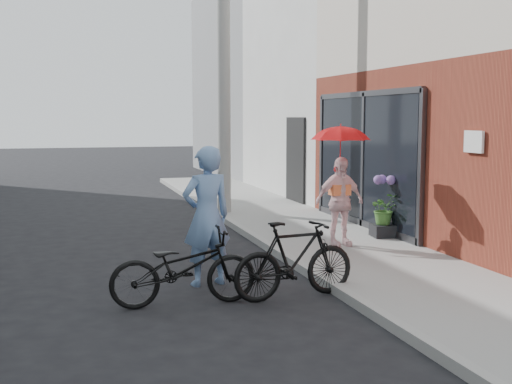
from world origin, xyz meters
name	(u,v)px	position (x,y,z in m)	size (l,w,h in m)	color
ground	(256,294)	(0.00, 0.00, 0.00)	(80.00, 80.00, 0.00)	black
sidewalk	(345,248)	(2.10, 2.00, 0.06)	(2.20, 24.00, 0.12)	gray
curb	(277,252)	(0.94, 2.00, 0.06)	(0.12, 24.00, 0.12)	#9E9E99
plaster_building	(408,69)	(7.20, 9.00, 3.50)	(8.00, 6.00, 7.00)	silver
east_building_far	(315,82)	(7.20, 16.00, 3.50)	(8.00, 8.00, 7.00)	gray
utility_pole	(224,53)	(1.10, 6.00, 3.50)	(0.28, 0.28, 7.00)	#9E9E99
officer	(207,216)	(-0.48, 0.61, 0.90)	(0.65, 0.43, 1.79)	#7095C8
bike_left	(183,268)	(-0.94, -0.21, 0.44)	(0.58, 1.68, 0.88)	black
bike_right	(295,260)	(0.38, -0.30, 0.47)	(0.44, 1.57, 0.94)	black
kimono_woman	(339,201)	(1.95, 1.91, 0.83)	(0.83, 0.35, 1.41)	#FBD2D5
parasol	(341,132)	(1.95, 1.91, 1.92)	(0.87, 0.87, 0.77)	red
planter	(384,231)	(3.00, 2.39, 0.23)	(0.40, 0.40, 0.21)	black
potted_plant	(384,209)	(3.00, 2.39, 0.60)	(0.49, 0.43, 0.55)	#41752E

